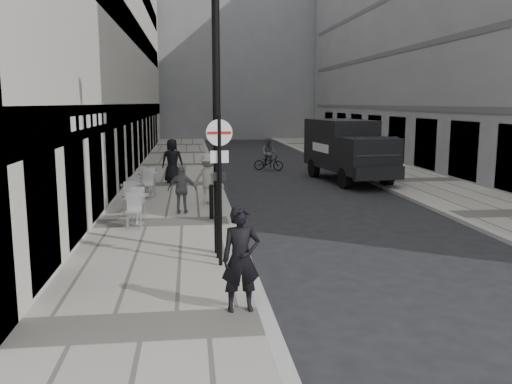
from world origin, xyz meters
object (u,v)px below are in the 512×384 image
(lamppost, at_px, (216,88))
(cyclist, at_px, (269,158))
(walking_man, at_px, (241,259))
(sign_post, at_px, (220,170))
(panel_van, at_px, (347,147))

(lamppost, distance_m, cyclist, 17.11)
(walking_man, relative_size, cyclist, 1.03)
(sign_post, relative_size, lamppost, 0.47)
(sign_post, distance_m, lamppost, 1.99)
(cyclist, bearing_deg, panel_van, -32.55)
(sign_post, distance_m, panel_van, 14.49)
(panel_van, bearing_deg, sign_post, -124.30)
(cyclist, bearing_deg, walking_man, -75.84)
(lamppost, height_order, cyclist, lamppost)
(walking_man, xyz_separation_m, lamppost, (-0.20, 3.62, 2.91))
(walking_man, xyz_separation_m, sign_post, (-0.20, 2.63, 1.18))
(walking_man, xyz_separation_m, panel_van, (6.38, 15.54, 0.57))
(panel_van, relative_size, cyclist, 3.56)
(sign_post, bearing_deg, walking_man, -91.64)
(panel_van, bearing_deg, walking_man, -119.60)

